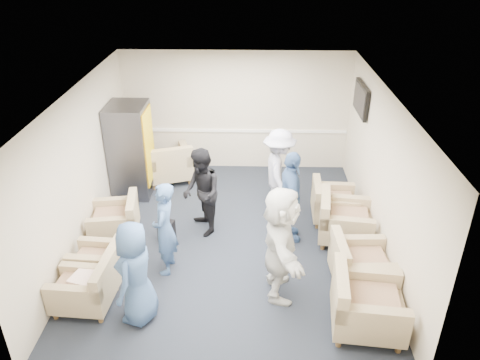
{
  "coord_description": "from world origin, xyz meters",
  "views": [
    {
      "loc": [
        0.36,
        -6.88,
        4.87
      ],
      "look_at": [
        0.16,
        0.2,
        1.11
      ],
      "focal_mm": 35.0,
      "sensor_mm": 36.0,
      "label": 1
    }
  ],
  "objects_px": {
    "armchair_right_midnear": "(358,266)",
    "person_back_right": "(279,172)",
    "armchair_left_near": "(88,287)",
    "armchair_left_mid": "(100,266)",
    "armchair_right_far": "(331,204)",
    "armchair_corner": "(169,165)",
    "armchair_left_far": "(117,221)",
    "person_mid_right": "(290,197)",
    "person_back_left": "(202,193)",
    "armchair_right_near": "(363,306)",
    "person_front_left": "(136,273)",
    "vending_machine": "(131,150)",
    "person_mid_left": "(165,229)",
    "armchair_right_midfar": "(342,221)",
    "person_front_right": "(281,243)"
  },
  "relations": [
    {
      "from": "armchair_left_mid",
      "to": "person_mid_left",
      "type": "xyz_separation_m",
      "value": [
        0.99,
        0.33,
        0.47
      ]
    },
    {
      "from": "vending_machine",
      "to": "person_mid_left",
      "type": "height_order",
      "value": "vending_machine"
    },
    {
      "from": "armchair_left_mid",
      "to": "armchair_right_midnear",
      "type": "distance_m",
      "value": 3.98
    },
    {
      "from": "armchair_left_far",
      "to": "person_mid_left",
      "type": "relative_size",
      "value": 0.6
    },
    {
      "from": "armchair_right_midnear",
      "to": "armchair_corner",
      "type": "distance_m",
      "value": 4.83
    },
    {
      "from": "armchair_left_near",
      "to": "vending_machine",
      "type": "height_order",
      "value": "vending_machine"
    },
    {
      "from": "person_mid_right",
      "to": "armchair_right_near",
      "type": "bearing_deg",
      "value": -160.61
    },
    {
      "from": "armchair_left_mid",
      "to": "armchair_right_near",
      "type": "relative_size",
      "value": 0.8
    },
    {
      "from": "person_mid_right",
      "to": "armchair_right_midfar",
      "type": "bearing_deg",
      "value": -92.52
    },
    {
      "from": "armchair_left_near",
      "to": "armchair_right_far",
      "type": "distance_m",
      "value": 4.57
    },
    {
      "from": "person_mid_left",
      "to": "person_back_right",
      "type": "bearing_deg",
      "value": 137.42
    },
    {
      "from": "person_front_left",
      "to": "person_back_right",
      "type": "relative_size",
      "value": 0.93
    },
    {
      "from": "armchair_right_near",
      "to": "armchair_corner",
      "type": "relative_size",
      "value": 0.87
    },
    {
      "from": "armchair_left_mid",
      "to": "armchair_right_near",
      "type": "height_order",
      "value": "armchair_right_near"
    },
    {
      "from": "armchair_left_near",
      "to": "person_front_left",
      "type": "xyz_separation_m",
      "value": [
        0.8,
        -0.23,
        0.46
      ]
    },
    {
      "from": "armchair_left_near",
      "to": "armchair_left_mid",
      "type": "bearing_deg",
      "value": -178.31
    },
    {
      "from": "armchair_right_midfar",
      "to": "vending_machine",
      "type": "xyz_separation_m",
      "value": [
        -4.06,
        1.62,
        0.6
      ]
    },
    {
      "from": "armchair_left_mid",
      "to": "armchair_right_midfar",
      "type": "xyz_separation_m",
      "value": [
        3.94,
        1.28,
        0.05
      ]
    },
    {
      "from": "armchair_right_midnear",
      "to": "armchair_left_near",
      "type": "bearing_deg",
      "value": 95.53
    },
    {
      "from": "armchair_left_mid",
      "to": "armchair_right_near",
      "type": "bearing_deg",
      "value": 82.38
    },
    {
      "from": "armchair_left_mid",
      "to": "armchair_right_midnear",
      "type": "relative_size",
      "value": 0.93
    },
    {
      "from": "armchair_left_near",
      "to": "armchair_corner",
      "type": "distance_m",
      "value": 3.98
    },
    {
      "from": "person_back_right",
      "to": "person_mid_right",
      "type": "distance_m",
      "value": 0.98
    },
    {
      "from": "armchair_left_mid",
      "to": "armchair_right_far",
      "type": "distance_m",
      "value": 4.31
    },
    {
      "from": "person_back_left",
      "to": "person_back_right",
      "type": "distance_m",
      "value": 1.6
    },
    {
      "from": "armchair_right_midfar",
      "to": "armchair_corner",
      "type": "height_order",
      "value": "armchair_corner"
    },
    {
      "from": "armchair_left_mid",
      "to": "person_mid_left",
      "type": "height_order",
      "value": "person_mid_left"
    },
    {
      "from": "armchair_left_near",
      "to": "armchair_left_mid",
      "type": "xyz_separation_m",
      "value": [
        0.02,
        0.51,
        -0.01
      ]
    },
    {
      "from": "armchair_left_mid",
      "to": "person_mid_right",
      "type": "relative_size",
      "value": 0.5
    },
    {
      "from": "person_mid_left",
      "to": "person_back_left",
      "type": "bearing_deg",
      "value": 159.04
    },
    {
      "from": "person_back_right",
      "to": "person_mid_left",
      "type": "bearing_deg",
      "value": 129.1
    },
    {
      "from": "armchair_right_midnear",
      "to": "person_back_right",
      "type": "height_order",
      "value": "person_back_right"
    },
    {
      "from": "armchair_right_midnear",
      "to": "person_mid_left",
      "type": "height_order",
      "value": "person_mid_left"
    },
    {
      "from": "armchair_right_midnear",
      "to": "vending_machine",
      "type": "distance_m",
      "value": 5.03
    },
    {
      "from": "armchair_right_near",
      "to": "person_front_left",
      "type": "distance_m",
      "value": 3.12
    },
    {
      "from": "armchair_left_near",
      "to": "person_back_right",
      "type": "relative_size",
      "value": 0.52
    },
    {
      "from": "armchair_right_midnear",
      "to": "person_front_left",
      "type": "xyz_separation_m",
      "value": [
        -3.2,
        -0.8,
        0.44
      ]
    },
    {
      "from": "armchair_left_mid",
      "to": "armchair_right_midnear",
      "type": "xyz_separation_m",
      "value": [
        3.98,
        0.06,
        0.04
      ]
    },
    {
      "from": "armchair_corner",
      "to": "person_back_left",
      "type": "xyz_separation_m",
      "value": [
        0.93,
        -1.98,
        0.43
      ]
    },
    {
      "from": "armchair_left_near",
      "to": "person_mid_right",
      "type": "height_order",
      "value": "person_mid_right"
    },
    {
      "from": "armchair_left_near",
      "to": "person_mid_left",
      "type": "height_order",
      "value": "person_mid_left"
    },
    {
      "from": "armchair_right_near",
      "to": "person_back_right",
      "type": "xyz_separation_m",
      "value": [
        -1.02,
        3.09,
        0.46
      ]
    },
    {
      "from": "armchair_corner",
      "to": "person_back_right",
      "type": "bearing_deg",
      "value": 134.31
    },
    {
      "from": "vending_machine",
      "to": "person_mid_left",
      "type": "xyz_separation_m",
      "value": [
        1.11,
        -2.57,
        -0.18
      ]
    },
    {
      "from": "armchair_left_far",
      "to": "armchair_right_midnear",
      "type": "distance_m",
      "value": 4.19
    },
    {
      "from": "armchair_left_far",
      "to": "person_back_left",
      "type": "relative_size",
      "value": 0.58
    },
    {
      "from": "armchair_corner",
      "to": "person_front_right",
      "type": "xyz_separation_m",
      "value": [
        2.24,
        -3.59,
        0.52
      ]
    },
    {
      "from": "armchair_right_midnear",
      "to": "person_back_left",
      "type": "height_order",
      "value": "person_back_left"
    },
    {
      "from": "armchair_left_far",
      "to": "person_front_right",
      "type": "height_order",
      "value": "person_front_right"
    },
    {
      "from": "armchair_corner",
      "to": "person_mid_right",
      "type": "relative_size",
      "value": 0.72
    }
  ]
}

